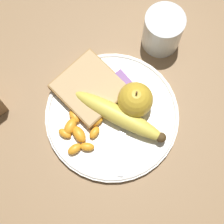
# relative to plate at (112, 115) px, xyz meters

# --- Properties ---
(ground_plane) EXTENTS (3.00, 3.00, 0.00)m
(ground_plane) POSITION_rel_plate_xyz_m (0.00, 0.00, -0.01)
(ground_plane) COLOR olive
(plate) EXTENTS (0.26, 0.26, 0.01)m
(plate) POSITION_rel_plate_xyz_m (0.00, 0.00, 0.00)
(plate) COLOR silver
(plate) RESTS_ON ground_plane
(juice_glass) EXTENTS (0.08, 0.08, 0.09)m
(juice_glass) POSITION_rel_plate_xyz_m (0.06, -0.19, 0.03)
(juice_glass) COLOR silver
(juice_glass) RESTS_ON ground_plane
(apple) EXTENTS (0.07, 0.07, 0.08)m
(apple) POSITION_rel_plate_xyz_m (-0.01, -0.05, 0.04)
(apple) COLOR gold
(apple) RESTS_ON plate
(banana) EXTENTS (0.19, 0.10, 0.04)m
(banana) POSITION_rel_plate_xyz_m (-0.02, -0.01, 0.02)
(banana) COLOR #E0CC4C
(banana) RESTS_ON plate
(bread_slice) EXTENTS (0.13, 0.12, 0.02)m
(bread_slice) POSITION_rel_plate_xyz_m (0.07, -0.00, 0.02)
(bread_slice) COLOR olive
(bread_slice) RESTS_ON plate
(fork) EXTENTS (0.15, 0.15, 0.00)m
(fork) POSITION_rel_plate_xyz_m (-0.02, -0.01, 0.01)
(fork) COLOR silver
(fork) RESTS_ON plate
(jam_packet) EXTENTS (0.04, 0.03, 0.02)m
(jam_packet) POSITION_rel_plate_xyz_m (0.04, -0.05, 0.01)
(jam_packet) COLOR silver
(jam_packet) RESTS_ON plate
(orange_segment_0) EXTENTS (0.02, 0.03, 0.01)m
(orange_segment_0) POSITION_rel_plate_xyz_m (-0.01, 0.05, 0.01)
(orange_segment_0) COLOR orange
(orange_segment_0) RESTS_ON plate
(orange_segment_1) EXTENTS (0.03, 0.02, 0.02)m
(orange_segment_1) POSITION_rel_plate_xyz_m (0.04, 0.06, 0.01)
(orange_segment_1) COLOR orange
(orange_segment_1) RESTS_ON plate
(orange_segment_2) EXTENTS (0.03, 0.03, 0.02)m
(orange_segment_2) POSITION_rel_plate_xyz_m (0.01, 0.03, 0.01)
(orange_segment_2) COLOR orange
(orange_segment_2) RESTS_ON plate
(orange_segment_3) EXTENTS (0.03, 0.03, 0.01)m
(orange_segment_3) POSITION_rel_plate_xyz_m (0.02, 0.03, 0.01)
(orange_segment_3) COLOR orange
(orange_segment_3) RESTS_ON plate
(orange_segment_4) EXTENTS (0.03, 0.02, 0.01)m
(orange_segment_4) POSITION_rel_plate_xyz_m (0.03, 0.09, 0.01)
(orange_segment_4) COLOR orange
(orange_segment_4) RESTS_ON plate
(orange_segment_5) EXTENTS (0.04, 0.03, 0.02)m
(orange_segment_5) POSITION_rel_plate_xyz_m (0.01, 0.07, 0.01)
(orange_segment_5) COLOR orange
(orange_segment_5) RESTS_ON plate
(orange_segment_6) EXTENTS (0.02, 0.03, 0.02)m
(orange_segment_6) POSITION_rel_plate_xyz_m (-0.01, 0.10, 0.01)
(orange_segment_6) COLOR orange
(orange_segment_6) RESTS_ON plate
(orange_segment_7) EXTENTS (0.03, 0.03, 0.02)m
(orange_segment_7) POSITION_rel_plate_xyz_m (-0.02, 0.08, 0.01)
(orange_segment_7) COLOR orange
(orange_segment_7) RESTS_ON plate
(orange_segment_8) EXTENTS (0.03, 0.03, 0.02)m
(orange_segment_8) POSITION_rel_plate_xyz_m (0.04, 0.03, 0.01)
(orange_segment_8) COLOR orange
(orange_segment_8) RESTS_ON plate
(orange_segment_9) EXTENTS (0.03, 0.04, 0.02)m
(orange_segment_9) POSITION_rel_plate_xyz_m (0.03, 0.08, 0.01)
(orange_segment_9) COLOR orange
(orange_segment_9) RESTS_ON plate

